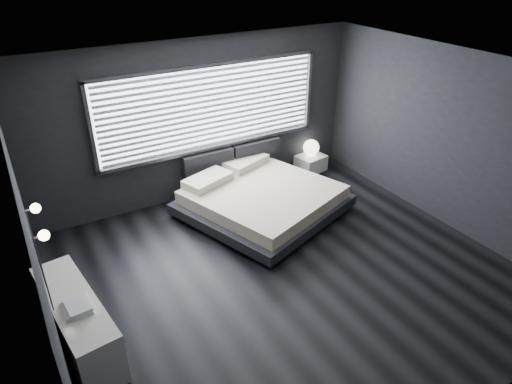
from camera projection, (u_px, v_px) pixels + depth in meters
room at (290, 186)px, 5.80m from camera, size 6.04×6.00×2.80m
window at (212, 108)px, 7.82m from camera, size 4.14×0.09×1.52m
headboard at (233, 160)px, 8.44m from camera, size 1.96×0.16×0.52m
sconce_near at (44, 235)px, 4.47m from camera, size 0.18×0.11×0.11m
sconce_far at (35, 208)px, 4.92m from camera, size 0.18×0.11×0.11m
wall_art_upper at (36, 249)px, 3.86m from camera, size 0.01×0.48×0.48m
wall_art_lower at (44, 276)px, 4.27m from camera, size 0.01×0.48×0.48m
bed at (261, 198)px, 7.78m from camera, size 2.96×2.90×0.61m
nightstand at (311, 163)px, 9.29m from camera, size 0.60×0.53×0.32m
orb_lamp at (311, 147)px, 9.18m from camera, size 0.32×0.32×0.32m
dresser at (78, 322)px, 5.18m from camera, size 0.68×1.74×0.68m
book_stack at (77, 306)px, 4.87m from camera, size 0.28×0.37×0.07m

